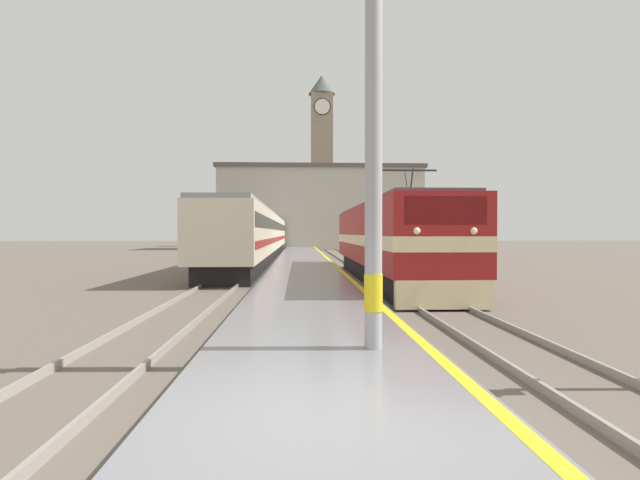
{
  "coord_description": "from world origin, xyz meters",
  "views": [
    {
      "loc": [
        -0.34,
        -5.14,
        2.22
      ],
      "look_at": [
        0.83,
        22.02,
        1.82
      ],
      "focal_mm": 28.0,
      "sensor_mm": 36.0,
      "label": 1
    }
  ],
  "objects_px": {
    "clock_tower": "(322,156)",
    "passenger_train": "(260,235)",
    "catenary_mast": "(380,106)",
    "locomotive_train": "(387,241)"
  },
  "relations": [
    {
      "from": "clock_tower",
      "to": "passenger_train",
      "type": "bearing_deg",
      "value": -99.8
    },
    {
      "from": "passenger_train",
      "to": "catenary_mast",
      "type": "relative_size",
      "value": 5.56
    },
    {
      "from": "catenary_mast",
      "to": "clock_tower",
      "type": "xyz_separation_m",
      "value": [
        2.48,
        73.26,
        10.41
      ]
    },
    {
      "from": "locomotive_train",
      "to": "catenary_mast",
      "type": "relative_size",
      "value": 2.34
    },
    {
      "from": "passenger_train",
      "to": "locomotive_train",
      "type": "bearing_deg",
      "value": -68.45
    },
    {
      "from": "locomotive_train",
      "to": "catenary_mast",
      "type": "distance_m",
      "value": 15.13
    },
    {
      "from": "passenger_train",
      "to": "catenary_mast",
      "type": "height_order",
      "value": "catenary_mast"
    },
    {
      "from": "locomotive_train",
      "to": "passenger_train",
      "type": "relative_size",
      "value": 0.42
    },
    {
      "from": "clock_tower",
      "to": "locomotive_train",
      "type": "bearing_deg",
      "value": -89.74
    },
    {
      "from": "locomotive_train",
      "to": "clock_tower",
      "type": "bearing_deg",
      "value": 90.26
    }
  ]
}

